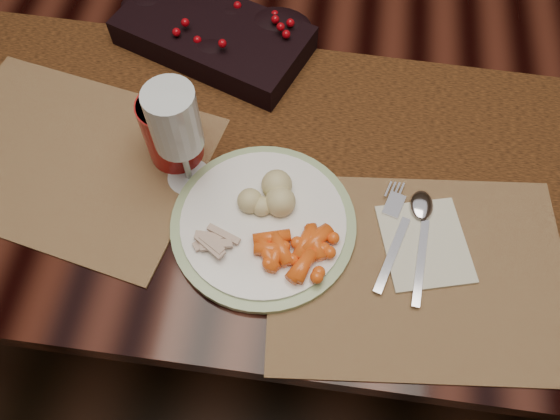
# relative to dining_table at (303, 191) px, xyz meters

# --- Properties ---
(floor) EXTENTS (5.00, 5.00, 0.00)m
(floor) POSITION_rel_dining_table_xyz_m (0.00, 0.00, -0.38)
(floor) COLOR black
(floor) RESTS_ON ground
(dining_table) EXTENTS (1.80, 1.00, 0.75)m
(dining_table) POSITION_rel_dining_table_xyz_m (0.00, 0.00, 0.00)
(dining_table) COLOR black
(dining_table) RESTS_ON floor
(table_runner) EXTENTS (1.81, 0.42, 0.00)m
(table_runner) POSITION_rel_dining_table_xyz_m (0.05, -0.12, 0.38)
(table_runner) COLOR black
(table_runner) RESTS_ON dining_table
(centerpiece) EXTENTS (0.36, 0.27, 0.06)m
(centerpiece) POSITION_rel_dining_table_xyz_m (-0.17, 0.05, 0.41)
(centerpiece) COLOR black
(centerpiece) RESTS_ON table_runner
(placemat_main) EXTENTS (0.44, 0.34, 0.00)m
(placemat_main) POSITION_rel_dining_table_xyz_m (0.18, -0.33, 0.38)
(placemat_main) COLOR brown
(placemat_main) RESTS_ON dining_table
(placemat_second) EXTENTS (0.47, 0.38, 0.00)m
(placemat_second) POSITION_rel_dining_table_xyz_m (-0.35, -0.22, 0.38)
(placemat_second) COLOR brown
(placemat_second) RESTS_ON dining_table
(dinner_plate) EXTENTS (0.27, 0.27, 0.01)m
(dinner_plate) POSITION_rel_dining_table_xyz_m (-0.04, -0.29, 0.39)
(dinner_plate) COLOR white
(dinner_plate) RESTS_ON placemat_main
(baby_carrots) EXTENTS (0.13, 0.11, 0.02)m
(baby_carrots) POSITION_rel_dining_table_xyz_m (0.02, -0.33, 0.40)
(baby_carrots) COLOR #F35816
(baby_carrots) RESTS_ON dinner_plate
(mashed_potatoes) EXTENTS (0.08, 0.08, 0.04)m
(mashed_potatoes) POSITION_rel_dining_table_xyz_m (-0.04, -0.26, 0.42)
(mashed_potatoes) COLOR #F2E5A0
(mashed_potatoes) RESTS_ON dinner_plate
(turkey_shreds) EXTENTS (0.07, 0.07, 0.01)m
(turkey_shreds) POSITION_rel_dining_table_xyz_m (-0.09, -0.33, 0.40)
(turkey_shreds) COLOR #A4897E
(turkey_shreds) RESTS_ON dinner_plate
(napkin) EXTENTS (0.15, 0.16, 0.00)m
(napkin) POSITION_rel_dining_table_xyz_m (0.19, -0.29, 0.38)
(napkin) COLOR silver
(napkin) RESTS_ON placemat_main
(fork) EXTENTS (0.07, 0.16, 0.00)m
(fork) POSITION_rel_dining_table_xyz_m (0.15, -0.30, 0.39)
(fork) COLOR silver
(fork) RESTS_ON napkin
(spoon) EXTENTS (0.05, 0.17, 0.00)m
(spoon) POSITION_rel_dining_table_xyz_m (0.19, -0.30, 0.39)
(spoon) COLOR white
(spoon) RESTS_ON napkin
(red_cup) EXTENTS (0.10, 0.10, 0.11)m
(red_cup) POSITION_rel_dining_table_xyz_m (-0.19, -0.18, 0.44)
(red_cup) COLOR #A01514
(red_cup) RESTS_ON placemat_main
(wine_glass) EXTENTS (0.08, 0.08, 0.19)m
(wine_glass) POSITION_rel_dining_table_xyz_m (-0.16, -0.23, 0.47)
(wine_glass) COLOR silver
(wine_glass) RESTS_ON dining_table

